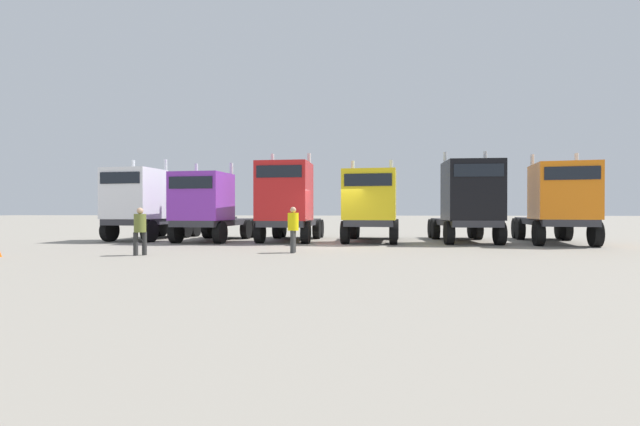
# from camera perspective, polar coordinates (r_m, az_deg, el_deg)

# --- Properties ---
(ground) EXTENTS (200.00, 200.00, 0.00)m
(ground) POSITION_cam_1_polar(r_m,az_deg,el_deg) (19.34, 1.94, -4.24)
(ground) COLOR gray
(semi_truck_white) EXTENTS (3.15, 6.06, 4.22)m
(semi_truck_white) POSITION_cam_1_polar(r_m,az_deg,el_deg) (24.00, -22.42, 1.12)
(semi_truck_white) COLOR #333338
(semi_truck_white) RESTS_ON ground
(semi_truck_purple) EXTENTS (3.04, 6.02, 3.93)m
(semi_truck_purple) POSITION_cam_1_polar(r_m,az_deg,el_deg) (21.93, -14.57, 0.86)
(semi_truck_purple) COLOR #333338
(semi_truck_purple) RESTS_ON ground
(semi_truck_red) EXTENTS (2.84, 5.91, 4.43)m
(semi_truck_red) POSITION_cam_1_polar(r_m,az_deg,el_deg) (21.21, -4.34, 1.55)
(semi_truck_red) COLOR #333338
(semi_truck_red) RESTS_ON ground
(semi_truck_yellow) EXTENTS (3.10, 6.03, 4.02)m
(semi_truck_yellow) POSITION_cam_1_polar(r_m,az_deg,el_deg) (20.92, 6.73, 1.01)
(semi_truck_yellow) COLOR #333338
(semi_truck_yellow) RESTS_ON ground
(semi_truck_black) EXTENTS (2.58, 6.02, 4.40)m
(semi_truck_black) POSITION_cam_1_polar(r_m,az_deg,el_deg) (21.53, 19.01, 1.46)
(semi_truck_black) COLOR #333338
(semi_truck_black) RESTS_ON ground
(semi_truck_orange) EXTENTS (3.53, 6.74, 4.22)m
(semi_truck_orange) POSITION_cam_1_polar(r_m,az_deg,el_deg) (22.54, 28.96, 1.23)
(semi_truck_orange) COLOR #333338
(semi_truck_orange) RESTS_ON ground
(visitor_in_hivis) EXTENTS (0.41, 0.44, 1.68)m
(visitor_in_hivis) POSITION_cam_1_polar(r_m,az_deg,el_deg) (15.79, -3.57, -1.75)
(visitor_in_hivis) COLOR #383838
(visitor_in_hivis) RESTS_ON ground
(visitor_with_camera) EXTENTS (0.56, 0.56, 1.65)m
(visitor_with_camera) POSITION_cam_1_polar(r_m,az_deg,el_deg) (16.10, -22.67, -1.82)
(visitor_with_camera) COLOR #2D2D2D
(visitor_with_camera) RESTS_ON ground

